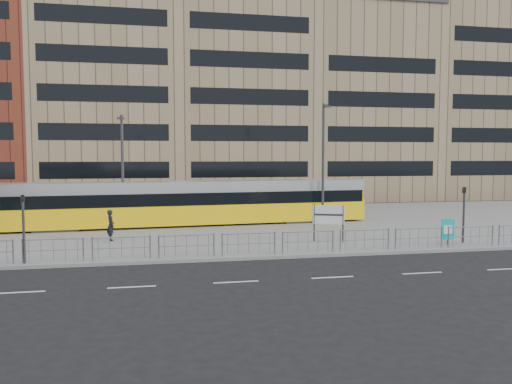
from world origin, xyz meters
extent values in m
plane|color=black|center=(0.00, 0.00, 0.00)|extent=(120.00, 120.00, 0.00)
cube|color=slate|center=(0.00, 12.00, 0.07)|extent=(64.00, 24.00, 0.15)
cube|color=gray|center=(0.00, 0.05, 0.07)|extent=(64.00, 0.25, 0.17)
cube|color=#957E60|center=(-10.00, 34.00, 11.00)|extent=(14.00, 16.00, 22.00)
cube|color=#957E60|center=(4.00, 34.00, 12.00)|extent=(14.00, 16.00, 24.00)
cube|color=#957E60|center=(18.00, 34.00, 10.50)|extent=(14.00, 16.00, 21.00)
cube|color=#38383D|center=(18.00, 34.00, 21.60)|extent=(14.40, 16.40, 1.20)
cube|color=#957E60|center=(32.00, 34.00, 11.50)|extent=(14.00, 16.00, 23.00)
cube|color=#38383D|center=(32.00, 34.00, 23.60)|extent=(14.40, 16.40, 1.20)
cylinder|color=gray|center=(2.00, 0.50, 1.20)|extent=(32.00, 0.05, 0.05)
cylinder|color=gray|center=(2.00, 0.50, 0.70)|extent=(32.00, 0.04, 0.04)
cube|color=white|center=(1.00, -4.00, 0.01)|extent=(62.00, 0.12, 0.01)
cube|color=yellow|center=(-3.20, 11.50, 1.03)|extent=(26.08, 4.28, 1.48)
cube|color=black|center=(-3.20, 11.50, 2.05)|extent=(25.72, 4.30, 0.83)
cube|color=#B5B5BA|center=(-3.20, 11.50, 2.84)|extent=(26.07, 4.09, 0.74)
cube|color=yellow|center=(9.20, 12.38, 1.63)|extent=(1.26, 2.16, 2.41)
cylinder|color=#2D2D30|center=(-3.20, 11.50, 1.73)|extent=(2.36, 2.36, 2.78)
cube|color=#2D2D30|center=(5.13, 12.09, 0.38)|extent=(2.94, 2.53, 0.46)
cube|color=#2D2D30|center=(-11.53, 10.92, 0.38)|extent=(2.94, 2.53, 0.46)
cylinder|color=#2D2D30|center=(3.63, 3.71, 1.18)|extent=(0.09, 0.09, 2.05)
cylinder|color=#2D2D30|center=(5.12, 3.11, 1.18)|extent=(0.09, 0.09, 2.05)
cube|color=white|center=(4.38, 3.41, 1.67)|extent=(1.68, 0.73, 1.07)
cylinder|color=#2D2D30|center=(10.34, 1.13, 0.53)|extent=(0.06, 0.06, 0.75)
cube|color=#0DBDBC|center=(10.34, 1.13, 0.99)|extent=(0.75, 0.13, 1.13)
cube|color=white|center=(10.34, 1.09, 0.99)|extent=(0.47, 0.06, 0.47)
imported|color=black|center=(-7.70, 5.95, 1.03)|extent=(0.61, 0.75, 1.76)
cylinder|color=#2D2D30|center=(-10.93, 0.50, 1.65)|extent=(0.12, 0.12, 3.00)
imported|color=#2D2D30|center=(-10.93, 0.50, 2.75)|extent=(0.21, 0.23, 1.00)
cylinder|color=#2D2D30|center=(11.63, 1.67, 1.65)|extent=(0.12, 0.12, 3.00)
imported|color=#2D2D30|center=(11.63, 1.67, 2.75)|extent=(0.17, 0.21, 1.00)
cylinder|color=#2D2D30|center=(-7.34, 10.87, 3.90)|extent=(0.18, 0.18, 7.51)
cylinder|color=#2D2D30|center=(-7.34, 10.47, 7.46)|extent=(0.14, 0.90, 0.14)
cube|color=#2D2D30|center=(-7.34, 10.02, 7.36)|extent=(0.45, 0.20, 0.12)
cylinder|color=#2D2D30|center=(6.43, 10.62, 4.39)|extent=(0.18, 0.18, 8.48)
cylinder|color=#2D2D30|center=(6.43, 10.22, 8.43)|extent=(0.14, 0.90, 0.14)
cube|color=#2D2D30|center=(6.43, 9.77, 8.33)|extent=(0.45, 0.20, 0.12)
camera|label=1|loc=(-4.85, -23.16, 4.99)|focal=35.00mm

